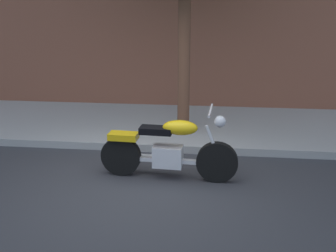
% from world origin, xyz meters
% --- Properties ---
extents(ground_plane, '(60.00, 60.00, 0.00)m').
position_xyz_m(ground_plane, '(0.00, 0.00, 0.00)').
color(ground_plane, '#38383D').
extents(sidewalk, '(21.82, 3.06, 0.14)m').
position_xyz_m(sidewalk, '(0.00, 2.94, 0.07)').
color(sidewalk, '#AAAAAA').
rests_on(sidewalk, ground).
extents(motorcycle, '(2.09, 0.70, 1.11)m').
position_xyz_m(motorcycle, '(0.39, 0.36, 0.45)').
color(motorcycle, black).
rests_on(motorcycle, ground).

